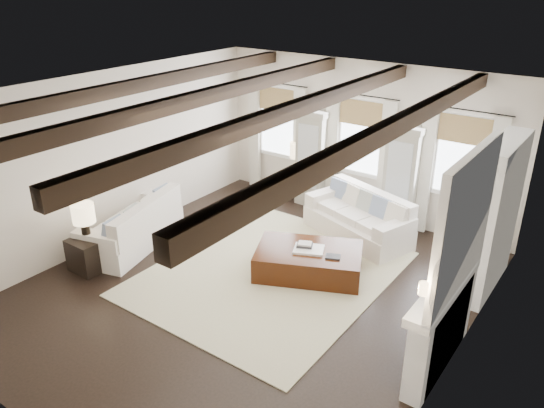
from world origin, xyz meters
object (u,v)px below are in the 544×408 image
Objects in this scene: sofa_back at (360,219)px; sofa_left at (134,227)px; ottoman at (309,262)px; side_table_front at (90,254)px; side_table_back at (298,184)px.

sofa_left is at bearing -139.23° from sofa_back.
sofa_back is 4.31m from sofa_left.
sofa_left is 3.37m from ottoman.
sofa_left reaches higher than sofa_back.
sofa_back is 4.03× the size of side_table_front.
sofa_back is 2.23m from side_table_back.
sofa_back is 1.78m from ottoman.
side_table_back is at bearing 101.94° from ottoman.
ottoman is 3.33m from side_table_back.
sofa_back is 3.61× the size of side_table_back.
sofa_left is 4.05× the size of side_table_front.
sofa_left reaches higher than side_table_front.
side_table_back is (-1.98, 2.68, 0.09)m from ottoman.
ottoman is at bearing -53.57° from side_table_back.
sofa_back is 5.03m from side_table_front.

